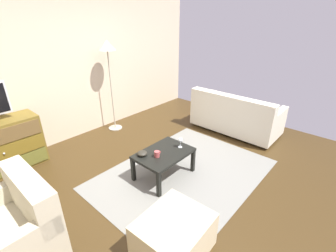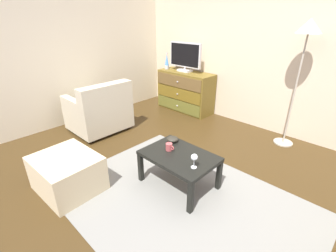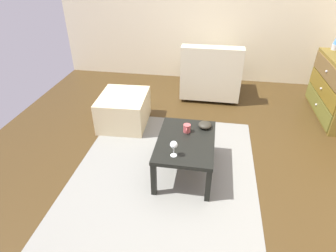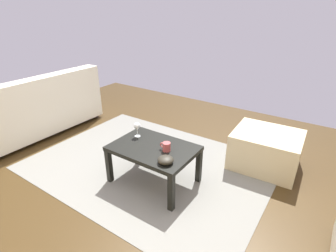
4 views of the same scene
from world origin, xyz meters
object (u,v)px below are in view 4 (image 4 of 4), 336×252
(wine_glass, at_px, (137,126))
(ottoman, at_px, (266,150))
(mug, at_px, (167,146))
(bowl_decorative, at_px, (166,160))
(couch_large, at_px, (37,109))
(coffee_table, at_px, (154,151))

(wine_glass, distance_m, ottoman, 1.44)
(mug, relative_size, bowl_decorative, 0.80)
(ottoman, bearing_deg, bowl_decorative, 61.49)
(mug, xyz_separation_m, couch_large, (2.23, -0.04, -0.12))
(coffee_table, xyz_separation_m, mug, (-0.15, -0.01, 0.10))
(coffee_table, bearing_deg, couch_large, -1.52)
(couch_large, bearing_deg, coffee_table, 178.48)
(couch_large, bearing_deg, mug, 178.89)
(coffee_table, distance_m, mug, 0.18)
(coffee_table, distance_m, wine_glass, 0.33)
(couch_large, relative_size, ottoman, 2.44)
(wine_glass, bearing_deg, ottoman, -143.39)
(wine_glass, height_order, couch_large, couch_large)
(wine_glass, xyz_separation_m, ottoman, (-1.13, -0.84, -0.32))
(wine_glass, distance_m, mug, 0.43)
(couch_large, height_order, ottoman, couch_large)
(couch_large, bearing_deg, wine_glass, -179.12)
(mug, bearing_deg, bowl_decorative, 121.90)
(wine_glass, height_order, bowl_decorative, wine_glass)
(coffee_table, height_order, bowl_decorative, bowl_decorative)
(coffee_table, height_order, ottoman, ottoman)
(coffee_table, relative_size, couch_large, 0.48)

